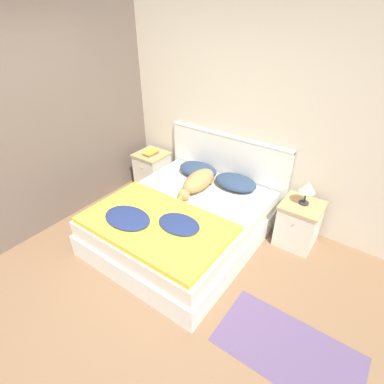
{
  "coord_description": "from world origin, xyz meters",
  "views": [
    {
      "loc": [
        1.71,
        -1.22,
        2.5
      ],
      "look_at": [
        -0.07,
        1.25,
        0.58
      ],
      "focal_mm": 28.0,
      "sensor_mm": 36.0,
      "label": 1
    }
  ],
  "objects": [
    {
      "name": "bed",
      "position": [
        -0.07,
        1.05,
        0.24
      ],
      "size": [
        1.7,
        1.97,
        0.48
      ],
      "color": "white",
      "rests_on": "ground_plane"
    },
    {
      "name": "rug",
      "position": [
        1.53,
        0.43,
        0.0
      ],
      "size": [
        1.2,
        0.66,
        0.0
      ],
      "color": "#604C75",
      "rests_on": "ground_plane"
    },
    {
      "name": "pillow_left",
      "position": [
        -0.36,
        1.8,
        0.56
      ],
      "size": [
        0.56,
        0.38,
        0.15
      ],
      "color": "navy",
      "rests_on": "bed"
    },
    {
      "name": "quilt",
      "position": [
        -0.08,
        0.58,
        0.52
      ],
      "size": [
        1.57,
        0.96,
        0.11
      ],
      "color": "yellow",
      "rests_on": "bed"
    },
    {
      "name": "wall_back",
      "position": [
        0.0,
        2.13,
        1.27
      ],
      "size": [
        9.0,
        0.06,
        2.55
      ],
      "color": "beige",
      "rests_on": "ground_plane"
    },
    {
      "name": "nightstand_right",
      "position": [
        1.1,
        1.79,
        0.28
      ],
      "size": [
        0.45,
        0.46,
        0.56
      ],
      "color": "silver",
      "rests_on": "ground_plane"
    },
    {
      "name": "pillow_right",
      "position": [
        0.23,
        1.8,
        0.56
      ],
      "size": [
        0.56,
        0.38,
        0.15
      ],
      "color": "navy",
      "rests_on": "bed"
    },
    {
      "name": "ground_plane",
      "position": [
        0.0,
        0.0,
        0.0
      ],
      "size": [
        16.0,
        16.0,
        0.0
      ],
      "primitive_type": "plane",
      "color": "#896647"
    },
    {
      "name": "wall_side_left",
      "position": [
        -1.65,
        1.05,
        1.27
      ],
      "size": [
        0.06,
        3.1,
        2.55
      ],
      "color": "#706056",
      "rests_on": "ground_plane"
    },
    {
      "name": "dog",
      "position": [
        -0.14,
        1.47,
        0.59
      ],
      "size": [
        0.26,
        0.78,
        0.24
      ],
      "color": "tan",
      "rests_on": "bed"
    },
    {
      "name": "book_stack",
      "position": [
        -1.23,
        1.78,
        0.58
      ],
      "size": [
        0.16,
        0.23,
        0.04
      ],
      "color": "#AD2D28",
      "rests_on": "nightstand_left"
    },
    {
      "name": "table_lamp",
      "position": [
        1.1,
        1.82,
        0.78
      ],
      "size": [
        0.19,
        0.19,
        0.3
      ],
      "color": "#2D2D33",
      "rests_on": "nightstand_right"
    },
    {
      "name": "nightstand_left",
      "position": [
        -1.23,
        1.79,
        0.28
      ],
      "size": [
        0.45,
        0.46,
        0.56
      ],
      "color": "silver",
      "rests_on": "ground_plane"
    },
    {
      "name": "headboard",
      "position": [
        -0.07,
        2.06,
        0.55
      ],
      "size": [
        1.78,
        0.06,
        1.06
      ],
      "color": "white",
      "rests_on": "ground_plane"
    }
  ]
}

